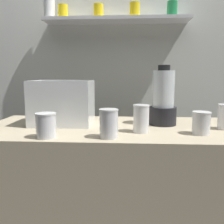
{
  "coord_description": "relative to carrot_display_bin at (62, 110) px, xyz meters",
  "views": [
    {
      "loc": [
        0.08,
        -1.29,
        1.18
      ],
      "look_at": [
        0.0,
        0.0,
        0.98
      ],
      "focal_mm": 38.93,
      "sensor_mm": 36.0,
      "label": 1
    }
  ],
  "objects": [
    {
      "name": "juice_cup_mango_left",
      "position": [
        0.01,
        -0.3,
        -0.03
      ],
      "size": [
        0.09,
        0.09,
        0.11
      ],
      "color": "white",
      "rests_on": "counter"
    },
    {
      "name": "counter",
      "position": [
        0.29,
        -0.05,
        -0.53
      ],
      "size": [
        1.4,
        0.64,
        0.9
      ],
      "primitive_type": "cube",
      "color": "tan",
      "rests_on": "ground_plane"
    },
    {
      "name": "blender_pitcher",
      "position": [
        0.57,
        0.02,
        0.06
      ],
      "size": [
        0.15,
        0.15,
        0.33
      ],
      "color": "black",
      "rests_on": "counter"
    },
    {
      "name": "juice_cup_carrot_right",
      "position": [
        0.44,
        -0.17,
        -0.02
      ],
      "size": [
        0.08,
        0.08,
        0.14
      ],
      "color": "white",
      "rests_on": "counter"
    },
    {
      "name": "juice_cup_orange_far_right",
      "position": [
        0.72,
        -0.2,
        -0.03
      ],
      "size": [
        0.09,
        0.09,
        0.11
      ],
      "color": "white",
      "rests_on": "counter"
    },
    {
      "name": "back_wall_unit",
      "position": [
        0.28,
        0.71,
        0.28
      ],
      "size": [
        2.6,
        0.24,
        2.5
      ],
      "color": "silver",
      "rests_on": "ground_plane"
    },
    {
      "name": "carrot_display_bin",
      "position": [
        0.0,
        0.0,
        0.0
      ],
      "size": [
        0.33,
        0.25,
        0.25
      ],
      "color": "white",
      "rests_on": "counter"
    },
    {
      "name": "juice_cup_orange_middle",
      "position": [
        0.28,
        -0.29,
        -0.02
      ],
      "size": [
        0.09,
        0.09,
        0.13
      ],
      "color": "white",
      "rests_on": "counter"
    }
  ]
}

